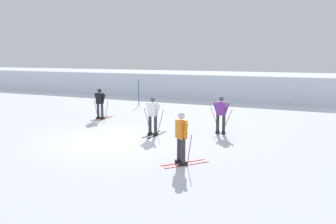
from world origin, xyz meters
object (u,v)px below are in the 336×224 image
object	(u,v)px
skier_white	(153,115)
skier_black	(100,103)
trail_marker_pole	(139,93)
skier_orange	(181,137)
skier_purple	(221,114)

from	to	relation	value
skier_white	skier_black	distance (m)	5.07
skier_black	trail_marker_pole	distance (m)	5.54
skier_black	skier_white	bearing A→B (deg)	-27.48
skier_white	skier_orange	xyz separation A→B (m)	(2.72, -3.29, -0.00)
skier_white	trail_marker_pole	world-z (taller)	trail_marker_pole
skier_black	trail_marker_pole	bearing A→B (deg)	96.72
skier_orange	skier_purple	size ratio (longest dim) A/B	1.00
skier_orange	trail_marker_pole	size ratio (longest dim) A/B	0.91
skier_orange	trail_marker_pole	world-z (taller)	trail_marker_pole
skier_orange	skier_black	bearing A→B (deg)	142.05
trail_marker_pole	skier_white	bearing A→B (deg)	-56.73
skier_white	trail_marker_pole	bearing A→B (deg)	123.27
skier_black	skier_purple	size ratio (longest dim) A/B	1.00
skier_orange	skier_white	bearing A→B (deg)	129.60
skier_black	skier_purple	distance (m)	7.20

